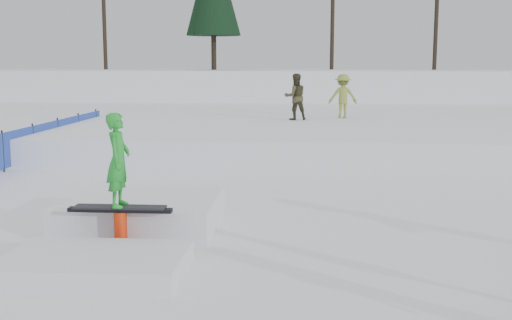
# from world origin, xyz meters

# --- Properties ---
(ground) EXTENTS (120.00, 120.00, 0.00)m
(ground) POSITION_xyz_m (0.00, 0.00, 0.00)
(ground) COLOR white
(snow_berm) EXTENTS (60.00, 14.00, 2.40)m
(snow_berm) POSITION_xyz_m (0.00, 30.00, 1.20)
(snow_berm) COLOR white
(snow_berm) RESTS_ON ground
(snow_midrise) EXTENTS (50.00, 18.00, 0.80)m
(snow_midrise) POSITION_xyz_m (0.00, 16.00, 0.40)
(snow_midrise) COLOR white
(snow_midrise) RESTS_ON ground
(safety_fence) EXTENTS (0.05, 16.00, 1.10)m
(safety_fence) POSITION_xyz_m (-6.50, 6.60, 0.55)
(safety_fence) COLOR #2742A4
(safety_fence) RESTS_ON ground
(walker_olive) EXTENTS (0.95, 0.83, 1.66)m
(walker_olive) POSITION_xyz_m (1.04, 13.59, 1.63)
(walker_olive) COLOR #3B3720
(walker_olive) RESTS_ON snow_midrise
(walker_ygreen) EXTENTS (1.07, 0.63, 1.62)m
(walker_ygreen) POSITION_xyz_m (2.78, 14.52, 1.61)
(walker_ygreen) COLOR olive
(walker_ygreen) RESTS_ON snow_midrise
(jib_rail_feature) EXTENTS (2.60, 4.40, 2.11)m
(jib_rail_feature) POSITION_xyz_m (-1.42, 0.46, 0.30)
(jib_rail_feature) COLOR white
(jib_rail_feature) RESTS_ON ground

